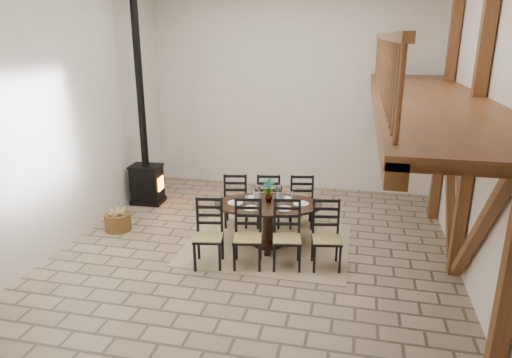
% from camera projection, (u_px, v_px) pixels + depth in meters
% --- Properties ---
extents(ground, '(8.00, 8.00, 0.00)m').
position_uv_depth(ground, '(254.00, 253.00, 8.28)').
color(ground, gray).
rests_on(ground, ground).
extents(room_shell, '(7.02, 8.02, 5.01)m').
position_uv_depth(room_shell, '(328.00, 86.00, 7.12)').
color(room_shell, silver).
rests_on(room_shell, ground).
extents(rug, '(3.00, 2.50, 0.02)m').
position_uv_depth(rug, '(268.00, 244.00, 8.61)').
color(rug, tan).
rests_on(rug, ground).
extents(dining_table, '(2.51, 2.57, 1.28)m').
position_uv_depth(dining_table, '(268.00, 226.00, 8.40)').
color(dining_table, black).
rests_on(dining_table, ground).
extents(wood_stove, '(0.74, 0.58, 5.00)m').
position_uv_depth(wood_stove, '(145.00, 157.00, 10.43)').
color(wood_stove, black).
rests_on(wood_stove, ground).
extents(log_basket, '(0.52, 0.52, 0.43)m').
position_uv_depth(log_basket, '(118.00, 221.00, 9.21)').
color(log_basket, brown).
rests_on(log_basket, ground).
extents(log_stack, '(0.33, 0.26, 0.30)m').
position_uv_depth(log_stack, '(118.00, 218.00, 9.43)').
color(log_stack, '#9A8756').
rests_on(log_stack, ground).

